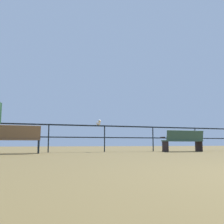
{
  "coord_description": "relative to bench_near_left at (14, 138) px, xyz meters",
  "views": [
    {
      "loc": [
        -3.19,
        -0.91,
        0.32
      ],
      "look_at": [
        0.13,
        8.2,
        1.52
      ],
      "focal_mm": 41.1,
      "sensor_mm": 36.0,
      "label": 1
    }
  ],
  "objects": [
    {
      "name": "bench_near_left",
      "position": [
        0.0,
        0.0,
        0.0
      ],
      "size": [
        1.61,
        0.63,
        0.89
      ],
      "color": "brown",
      "rests_on": "ground_plane"
    },
    {
      "name": "pier_railing",
      "position": [
        3.32,
        0.88,
        0.27
      ],
      "size": [
        25.9,
        0.05,
        1.04
      ],
      "color": "black",
      "rests_on": "ground_plane"
    },
    {
      "name": "seagull_on_rail",
      "position": [
        3.06,
        0.86,
        0.63
      ],
      "size": [
        0.17,
        0.44,
        0.21
      ],
      "color": "white",
      "rests_on": "pier_railing"
    },
    {
      "name": "bench_near_right",
      "position": [
        6.36,
        0.0,
        -0.03
      ],
      "size": [
        1.66,
        0.71,
        0.84
      ],
      "color": "#355342",
      "rests_on": "ground_plane"
    }
  ]
}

